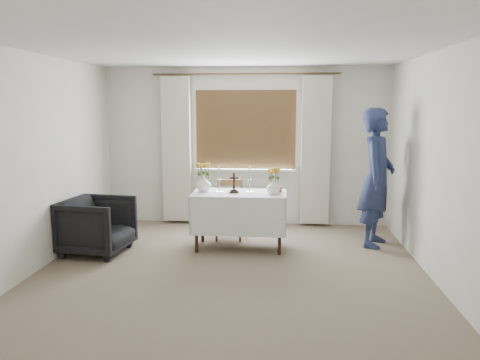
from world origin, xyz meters
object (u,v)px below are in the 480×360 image
(altar_table, at_px, (239,221))
(person, at_px, (377,178))
(armchair, at_px, (97,226))
(flower_vase_left, at_px, (204,184))
(flower_vase_right, at_px, (273,187))
(wooden_cross, at_px, (234,183))
(wooden_chair, at_px, (229,210))

(altar_table, relative_size, person, 0.66)
(armchair, bearing_deg, altar_table, -70.98)
(person, xyz_separation_m, flower_vase_left, (-2.32, -0.27, -0.07))
(armchair, xyz_separation_m, flower_vase_right, (2.27, 0.31, 0.49))
(altar_table, bearing_deg, wooden_cross, -167.01)
(altar_table, bearing_deg, wooden_chair, 112.26)
(wooden_cross, xyz_separation_m, flower_vase_right, (0.52, -0.05, -0.04))
(altar_table, height_order, flower_vase_left, flower_vase_left)
(wooden_chair, distance_m, armchair, 1.83)
(wooden_chair, xyz_separation_m, armchair, (-1.63, -0.82, -0.06))
(wooden_chair, relative_size, wooden_cross, 3.19)
(armchair, bearing_deg, flower_vase_left, -65.28)
(person, distance_m, wooden_cross, 1.94)
(altar_table, bearing_deg, flower_vase_right, -7.80)
(armchair, height_order, flower_vase_left, flower_vase_left)
(person, distance_m, flower_vase_left, 2.34)
(armchair, height_order, person, person)
(wooden_cross, bearing_deg, flower_vase_left, 162.41)
(armchair, distance_m, flower_vase_left, 1.48)
(flower_vase_right, bearing_deg, wooden_chair, 140.91)
(altar_table, height_order, wooden_chair, wooden_chair)
(armchair, xyz_separation_m, flower_vase_left, (1.33, 0.41, 0.50))
(wooden_chair, xyz_separation_m, flower_vase_left, (-0.30, -0.41, 0.45))
(altar_table, xyz_separation_m, person, (1.84, 0.32, 0.56))
(altar_table, xyz_separation_m, flower_vase_left, (-0.48, 0.04, 0.49))
(wooden_cross, height_order, flower_vase_right, wooden_cross)
(altar_table, distance_m, flower_vase_right, 0.66)
(wooden_chair, height_order, wooden_cross, wooden_cross)
(person, bearing_deg, altar_table, 120.73)
(altar_table, distance_m, wooden_chair, 0.50)
(flower_vase_right, bearing_deg, flower_vase_left, 173.58)
(wooden_cross, height_order, flower_vase_left, wooden_cross)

